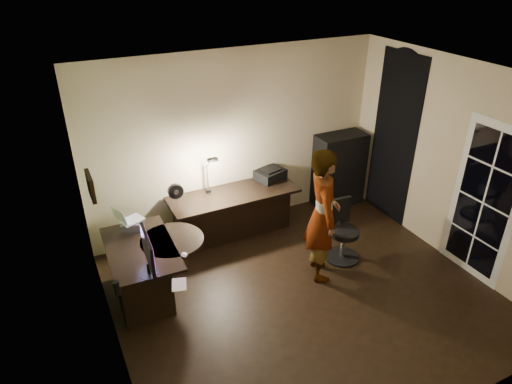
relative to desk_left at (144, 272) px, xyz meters
name	(u,v)px	position (x,y,z in m)	size (l,w,h in m)	color
floor	(303,295)	(1.77, -0.87, -0.37)	(4.50, 4.00, 0.01)	black
ceiling	(317,82)	(1.77, -0.87, 2.34)	(4.50, 4.00, 0.01)	silver
wall_back	(236,141)	(1.77, 1.14, 0.99)	(4.50, 0.01, 2.70)	beige
wall_front	(447,316)	(1.77, -2.87, 0.99)	(4.50, 0.01, 2.70)	beige
wall_left	(103,254)	(-0.48, -0.87, 0.99)	(0.01, 4.00, 2.70)	beige
wall_right	(455,164)	(4.03, -0.87, 0.99)	(0.01, 4.00, 2.70)	beige
green_wall_overlay	(105,254)	(-0.47, -0.87, 0.99)	(0.00, 4.00, 2.70)	#475F26
arched_doorway	(394,139)	(4.01, 0.28, 0.94)	(0.01, 0.90, 2.60)	black
french_door	(483,203)	(4.01, -1.42, 0.69)	(0.02, 0.92, 2.10)	white
framed_picture	(90,186)	(-0.45, -0.42, 1.49)	(0.04, 0.30, 0.25)	black
desk_left	(144,272)	(0.00, 0.00, 0.00)	(0.78, 1.26, 0.73)	black
desk_right	(234,214)	(1.55, 0.76, -0.01)	(1.91, 0.67, 0.72)	black
cabinet	(339,170)	(3.52, 0.91, 0.25)	(0.82, 0.41, 1.23)	black
laptop_stand	(133,225)	(0.02, 0.47, 0.41)	(0.27, 0.22, 0.11)	silver
laptop	(131,214)	(0.02, 0.47, 0.57)	(0.30, 0.28, 0.21)	silver
monitor	(147,261)	(-0.03, -0.53, 0.54)	(0.11, 0.56, 0.37)	black
mouse	(184,255)	(0.42, -0.38, 0.37)	(0.07, 0.10, 0.04)	silver
phone	(165,245)	(0.28, -0.07, 0.36)	(0.07, 0.13, 0.01)	black
pen	(131,242)	(-0.07, 0.17, 0.36)	(0.01, 0.15, 0.01)	black
speaker	(117,288)	(-0.41, -0.72, 0.44)	(0.07, 0.07, 0.17)	black
notepad	(179,285)	(0.21, -0.85, 0.36)	(0.15, 0.21, 0.01)	silver
desk_fan	(176,195)	(0.71, 0.82, 0.50)	(0.22, 0.12, 0.34)	black
headphones	(269,179)	(2.19, 0.90, 0.38)	(0.19, 0.08, 0.09)	#1B527A
printer	(270,174)	(2.24, 0.94, 0.43)	(0.43, 0.33, 0.19)	black
desk_lamp	(207,172)	(1.23, 0.96, 0.68)	(0.17, 0.32, 0.70)	black
office_chair	(344,232)	(2.67, -0.44, 0.07)	(0.48, 0.48, 0.86)	black
person	(323,215)	(2.19, -0.57, 0.53)	(0.64, 0.43, 1.80)	#D8A88C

